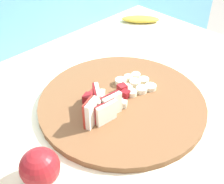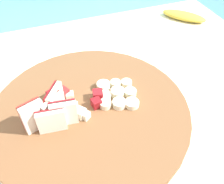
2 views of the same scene
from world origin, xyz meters
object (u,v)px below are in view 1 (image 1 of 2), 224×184
(apple_dice_pile, at_px, (106,97))
(banana_slice_rows, at_px, (135,84))
(banana_peel, at_px, (140,19))
(whole_apple, at_px, (40,167))
(cutting_board, at_px, (122,103))
(apple_wedge_fan, at_px, (100,107))

(apple_dice_pile, height_order, banana_slice_rows, apple_dice_pile)
(apple_dice_pile, relative_size, banana_peel, 0.81)
(banana_peel, bearing_deg, apple_dice_pile, -148.95)
(banana_slice_rows, bearing_deg, whole_apple, -169.77)
(apple_dice_pile, distance_m, banana_slice_rows, 0.09)
(cutting_board, distance_m, banana_slice_rows, 0.07)
(apple_wedge_fan, xyz_separation_m, apple_dice_pile, (0.05, 0.03, -0.02))
(apple_dice_pile, distance_m, banana_peel, 0.48)
(banana_slice_rows, xyz_separation_m, whole_apple, (-0.32, -0.06, 0.01))
(apple_wedge_fan, distance_m, banana_slice_rows, 0.14)
(apple_wedge_fan, height_order, banana_peel, apple_wedge_fan)
(cutting_board, relative_size, apple_dice_pile, 3.57)
(banana_peel, bearing_deg, banana_slice_rows, -141.36)
(apple_dice_pile, height_order, banana_peel, apple_dice_pile)
(apple_dice_pile, relative_size, banana_slice_rows, 1.17)
(apple_wedge_fan, height_order, whole_apple, apple_wedge_fan)
(apple_wedge_fan, xyz_separation_m, banana_slice_rows, (0.14, 0.02, -0.02))
(cutting_board, relative_size, apple_wedge_fan, 4.07)
(apple_wedge_fan, distance_m, apple_dice_pile, 0.06)
(apple_dice_pile, bearing_deg, banana_slice_rows, -6.41)
(whole_apple, bearing_deg, apple_dice_pile, 16.43)
(apple_wedge_fan, distance_m, banana_peel, 0.54)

